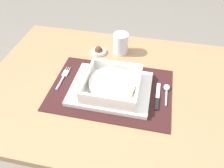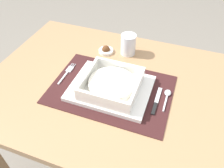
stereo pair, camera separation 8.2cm
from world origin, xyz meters
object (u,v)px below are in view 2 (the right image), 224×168
at_px(dining_table, 113,104).
at_px(butter_knife, 156,102).
at_px(porridge_bowl, 112,85).
at_px(fork, 68,72).
at_px(condiment_saucer, 106,50).
at_px(spoon, 167,95).
at_px(drinking_glass, 128,45).

distance_m(dining_table, butter_knife, 0.21).
height_order(porridge_bowl, fork, porridge_bowl).
bearing_deg(porridge_bowl, fork, 168.33).
relative_size(dining_table, condiment_saucer, 15.24).
bearing_deg(condiment_saucer, spoon, -30.20).
bearing_deg(drinking_glass, spoon, -44.01).
xyz_separation_m(dining_table, fork, (-0.20, 0.00, 0.12)).
bearing_deg(dining_table, fork, 178.98).
bearing_deg(spoon, drinking_glass, 137.30).
bearing_deg(butter_knife, porridge_bowl, -178.62).
relative_size(porridge_bowl, spoon, 1.85).
bearing_deg(spoon, butter_knife, -121.07).
bearing_deg(butter_knife, condiment_saucer, 141.42).
bearing_deg(fork, butter_knife, -6.66).
distance_m(drinking_glass, condiment_saucer, 0.10).
distance_m(spoon, butter_knife, 0.06).
bearing_deg(fork, dining_table, -1.43).
bearing_deg(porridge_bowl, butter_knife, 0.62).
bearing_deg(spoon, condiment_saucer, 151.11).
height_order(drinking_glass, condiment_saucer, drinking_glass).
bearing_deg(fork, porridge_bowl, -12.08).
relative_size(butter_knife, drinking_glass, 1.44).
height_order(fork, condiment_saucer, condiment_saucer).
relative_size(porridge_bowl, condiment_saucer, 2.98).
xyz_separation_m(spoon, drinking_glass, (-0.21, 0.21, 0.03)).
xyz_separation_m(dining_table, spoon, (0.20, 0.01, 0.12)).
distance_m(dining_table, porridge_bowl, 0.15).
bearing_deg(dining_table, condiment_saucer, 118.76).
bearing_deg(butter_knife, spoon, 58.39).
relative_size(dining_table, butter_knife, 7.53).
distance_m(dining_table, condiment_saucer, 0.25).
relative_size(dining_table, spoon, 9.43).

